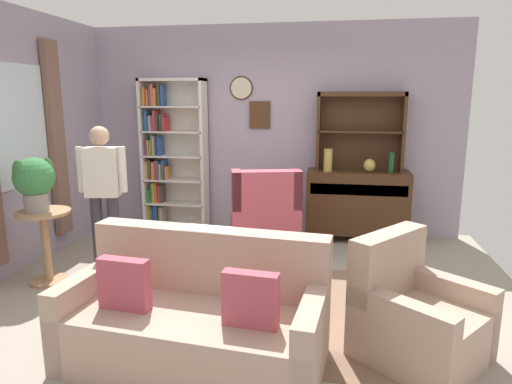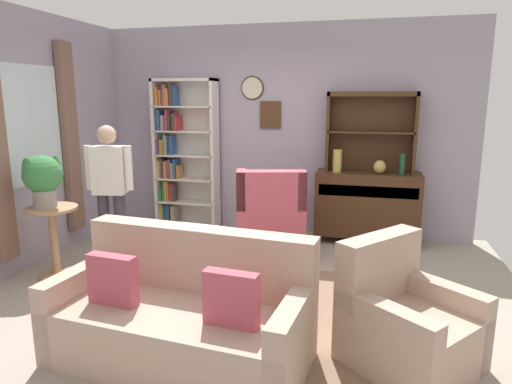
% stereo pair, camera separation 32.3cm
% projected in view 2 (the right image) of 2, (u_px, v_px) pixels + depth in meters
% --- Properties ---
extents(ground_plane, '(5.40, 4.60, 0.02)m').
position_uv_depth(ground_plane, '(241.00, 292.00, 4.40)').
color(ground_plane, '#9E9384').
extents(wall_back, '(5.00, 0.09, 2.80)m').
position_uv_depth(wall_back, '(283.00, 131.00, 6.13)').
color(wall_back, '#A399AD').
rests_on(wall_back, ground_plane).
extents(wall_left, '(0.16, 4.20, 2.80)m').
position_uv_depth(wall_left, '(12.00, 141.00, 4.75)').
color(wall_left, '#A399AD').
rests_on(wall_left, ground_plane).
extents(area_rug, '(2.25, 2.02, 0.01)m').
position_uv_depth(area_rug, '(253.00, 306.00, 4.07)').
color(area_rug, '#846651').
rests_on(area_rug, ground_plane).
extents(bookshelf, '(0.90, 0.30, 2.10)m').
position_uv_depth(bookshelf, '(181.00, 154.00, 6.37)').
color(bookshelf, silver).
rests_on(bookshelf, ground_plane).
extents(sideboard, '(1.30, 0.45, 0.92)m').
position_uv_depth(sideboard, '(367.00, 204.00, 5.78)').
color(sideboard, '#422816').
rests_on(sideboard, ground_plane).
extents(sideboard_hutch, '(1.10, 0.26, 1.00)m').
position_uv_depth(sideboard_hutch, '(371.00, 121.00, 5.67)').
color(sideboard_hutch, '#422816').
rests_on(sideboard_hutch, sideboard).
extents(vase_tall, '(0.11, 0.11, 0.29)m').
position_uv_depth(vase_tall, '(337.00, 161.00, 5.69)').
color(vase_tall, tan).
rests_on(vase_tall, sideboard).
extents(vase_round, '(0.15, 0.15, 0.17)m').
position_uv_depth(vase_round, '(380.00, 167.00, 5.59)').
color(vase_round, tan).
rests_on(vase_round, sideboard).
extents(bottle_wine, '(0.07, 0.07, 0.26)m').
position_uv_depth(bottle_wine, '(402.00, 164.00, 5.49)').
color(bottle_wine, '#194223').
rests_on(bottle_wine, sideboard).
extents(couch_floral, '(1.88, 1.02, 0.90)m').
position_uv_depth(couch_floral, '(183.00, 317.00, 3.22)').
color(couch_floral, tan).
rests_on(couch_floral, ground_plane).
extents(armchair_floral, '(1.08, 1.07, 0.88)m').
position_uv_depth(armchair_floral, '(406.00, 324.00, 3.16)').
color(armchair_floral, tan).
rests_on(armchair_floral, ground_plane).
extents(wingback_chair, '(0.96, 0.97, 1.05)m').
position_uv_depth(wingback_chair, '(270.00, 224.00, 5.34)').
color(wingback_chair, '#B74C5B').
rests_on(wingback_chair, ground_plane).
extents(plant_stand, '(0.52, 0.52, 0.75)m').
position_uv_depth(plant_stand, '(54.00, 234.00, 4.67)').
color(plant_stand, '#A87F56').
rests_on(plant_stand, ground_plane).
extents(potted_plant_large, '(0.39, 0.39, 0.53)m').
position_uv_depth(potted_plant_large, '(42.00, 177.00, 4.53)').
color(potted_plant_large, gray).
rests_on(potted_plant_large, plant_stand).
extents(person_reading, '(0.53, 0.26, 1.56)m').
position_uv_depth(person_reading, '(110.00, 186.00, 4.89)').
color(person_reading, '#38333D').
rests_on(person_reading, ground_plane).
extents(coffee_table, '(0.80, 0.50, 0.42)m').
position_uv_depth(coffee_table, '(246.00, 272.00, 3.93)').
color(coffee_table, '#422816').
rests_on(coffee_table, ground_plane).
extents(book_stack, '(0.22, 0.15, 0.08)m').
position_uv_depth(book_stack, '(238.00, 262.00, 3.88)').
color(book_stack, '#CC7233').
rests_on(book_stack, coffee_table).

